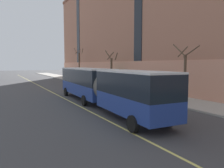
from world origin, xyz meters
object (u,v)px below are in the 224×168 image
(fire_hydrant, at_px, (104,86))
(street_tree_far_downtown, at_px, (79,64))
(street_tree_mid_block, at_px, (185,73))
(parked_car_navy_0, at_px, (108,87))
(street_tree_far_uptown, at_px, (112,69))
(city_bus, at_px, (100,85))

(fire_hydrant, bearing_deg, street_tree_far_downtown, 84.20)
(street_tree_mid_block, xyz_separation_m, street_tree_far_downtown, (-0.02, 31.81, 0.83))
(parked_car_navy_0, relative_size, street_tree_far_downtown, 0.65)
(parked_car_navy_0, bearing_deg, street_tree_far_uptown, 58.07)
(street_tree_far_uptown, bearing_deg, street_tree_mid_block, -90.00)
(parked_car_navy_0, bearing_deg, city_bus, -121.47)
(parked_car_navy_0, relative_size, street_tree_far_uptown, 0.80)
(parked_car_navy_0, relative_size, fire_hydrant, 6.68)
(street_tree_far_uptown, distance_m, fire_hydrant, 3.11)
(parked_car_navy_0, distance_m, street_tree_mid_block, 11.15)
(parked_car_navy_0, height_order, street_tree_mid_block, street_tree_mid_block)
(street_tree_mid_block, relative_size, street_tree_far_uptown, 0.96)
(street_tree_mid_block, relative_size, fire_hydrant, 8.04)
(city_bus, xyz_separation_m, street_tree_mid_block, (8.32, -2.39, 1.01))
(city_bus, relative_size, fire_hydrant, 27.24)
(city_bus, bearing_deg, street_tree_far_downtown, 74.25)
(street_tree_mid_block, xyz_separation_m, street_tree_far_uptown, (-0.00, 15.88, 0.01))
(parked_car_navy_0, xyz_separation_m, street_tree_far_uptown, (3.44, 5.52, 2.27))
(street_tree_far_uptown, height_order, street_tree_far_downtown, street_tree_far_downtown)
(parked_car_navy_0, distance_m, street_tree_far_downtown, 21.93)
(city_bus, xyz_separation_m, fire_hydrant, (6.63, 12.97, -1.54))
(street_tree_far_downtown, bearing_deg, street_tree_far_uptown, -89.92)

